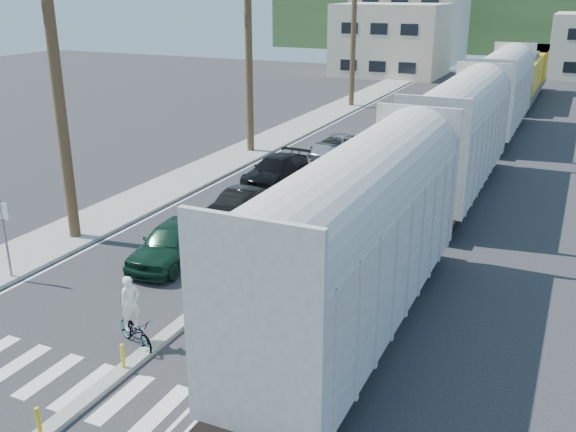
% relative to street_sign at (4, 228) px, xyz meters
% --- Properties ---
extents(ground, '(140.00, 140.00, 0.00)m').
position_rel_street_sign_xyz_m(ground, '(7.30, -2.00, -1.97)').
color(ground, '#28282B').
rests_on(ground, ground).
extents(sidewalk, '(3.00, 90.00, 0.15)m').
position_rel_street_sign_xyz_m(sidewalk, '(-1.20, 23.00, -1.90)').
color(sidewalk, gray).
rests_on(sidewalk, ground).
extents(rails, '(1.56, 100.00, 0.06)m').
position_rel_street_sign_xyz_m(rails, '(12.30, 26.00, -1.94)').
color(rails, black).
rests_on(rails, ground).
extents(median, '(0.45, 60.00, 0.85)m').
position_rel_street_sign_xyz_m(median, '(7.30, 17.96, -1.88)').
color(median, gray).
rests_on(median, ground).
extents(crosswalk, '(14.00, 2.20, 0.01)m').
position_rel_street_sign_xyz_m(crosswalk, '(7.30, -4.00, -1.97)').
color(crosswalk, silver).
rests_on(crosswalk, ground).
extents(lane_markings, '(9.42, 90.00, 0.01)m').
position_rel_street_sign_xyz_m(lane_markings, '(5.15, 23.00, -1.97)').
color(lane_markings, silver).
rests_on(lane_markings, ground).
extents(freight_train, '(3.00, 60.94, 5.85)m').
position_rel_street_sign_xyz_m(freight_train, '(12.30, 22.13, 0.93)').
color(freight_train, '#AAA69C').
rests_on(freight_train, ground).
extents(street_sign, '(0.60, 0.08, 3.00)m').
position_rel_street_sign_xyz_m(street_sign, '(0.00, 0.00, 0.00)').
color(street_sign, slate).
rests_on(street_sign, ground).
extents(buildings, '(38.00, 27.00, 10.00)m').
position_rel_street_sign_xyz_m(buildings, '(0.89, 69.66, 2.39)').
color(buildings, beige).
rests_on(buildings, ground).
extents(hillside, '(80.00, 20.00, 12.00)m').
position_rel_street_sign_xyz_m(hillside, '(7.30, 98.00, 4.03)').
color(hillside, '#385628').
rests_on(hillside, ground).
extents(car_lead, '(2.66, 4.97, 1.58)m').
position_rel_street_sign_xyz_m(car_lead, '(4.30, 3.77, -1.18)').
color(car_lead, '#103221').
rests_on(car_lead, ground).
extents(car_second, '(1.96, 4.22, 1.32)m').
position_rel_street_sign_xyz_m(car_second, '(4.26, 8.91, -1.31)').
color(car_second, black).
rests_on(car_second, ground).
extents(car_third, '(2.71, 5.23, 1.44)m').
position_rel_street_sign_xyz_m(car_third, '(3.35, 14.59, -1.25)').
color(car_third, black).
rests_on(car_third, ground).
extents(car_rear, '(2.95, 5.01, 1.29)m').
position_rel_street_sign_xyz_m(car_rear, '(4.12, 21.39, -1.33)').
color(car_rear, '#A0A3A5').
rests_on(car_rear, ground).
extents(cyclist, '(1.93, 2.22, 2.17)m').
position_rel_street_sign_xyz_m(cyclist, '(6.76, -1.76, -1.30)').
color(cyclist, '#9EA0A5').
rests_on(cyclist, ground).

